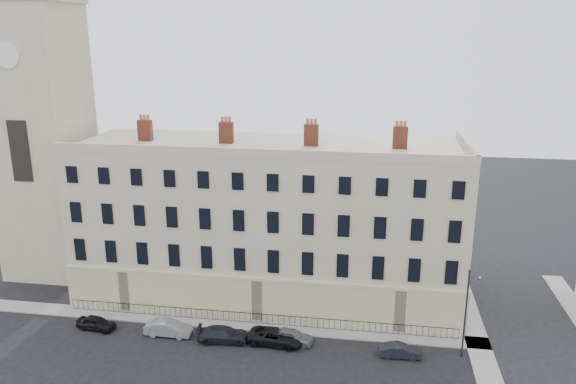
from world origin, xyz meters
name	(u,v)px	position (x,y,z in m)	size (l,w,h in m)	color
ground	(317,364)	(0.00, 0.00, 0.00)	(160.00, 160.00, 0.00)	black
terrace	(269,221)	(-5.97, 11.97, 7.50)	(36.22, 12.22, 17.00)	#BBAE8B
church_tower	(38,98)	(-30.00, 14.00, 18.66)	(8.00, 8.13, 44.00)	#BBAE8B
pavement_terrace	(212,322)	(-10.00, 5.00, 0.06)	(48.00, 2.00, 0.12)	gray
pavement_east_return	(472,325)	(13.00, 8.00, 0.06)	(2.00, 24.00, 0.12)	gray
railings	(256,318)	(-6.00, 5.40, 0.55)	(35.00, 0.04, 0.96)	black
car_a	(96,323)	(-19.65, 2.41, 0.59)	(1.40, 3.48, 1.18)	black
car_b	(169,328)	(-13.03, 2.40, 0.66)	(1.40, 4.03, 1.33)	gray
car_c	(224,334)	(-8.11, 2.16, 0.64)	(1.79, 4.40, 1.28)	black
car_d	(276,337)	(-3.66, 2.47, 0.65)	(2.16, 4.68, 1.30)	black
car_e	(292,336)	(-2.40, 2.80, 0.62)	(1.47, 3.64, 1.24)	slate
car_f	(400,351)	(6.50, 2.06, 0.55)	(1.17, 3.35, 1.10)	black
streetlamp	(467,310)	(11.43, 2.80, 4.19)	(0.78, 1.53, 7.55)	#2F2E33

